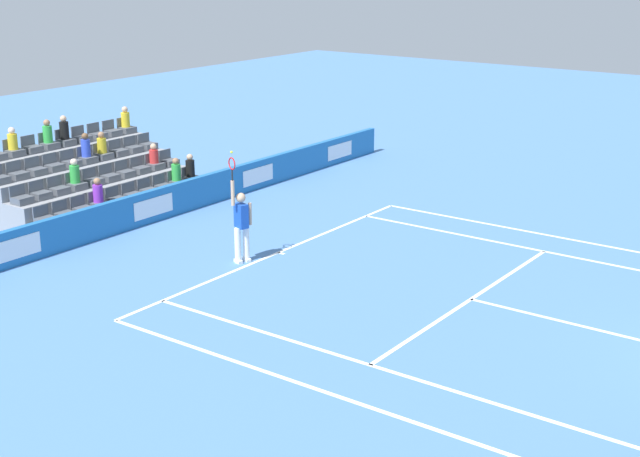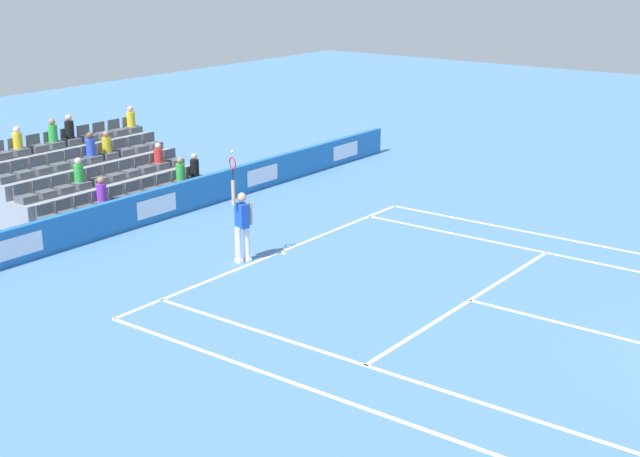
# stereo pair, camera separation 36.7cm
# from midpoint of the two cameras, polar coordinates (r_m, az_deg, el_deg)

# --- Properties ---
(line_baseline) EXTENTS (10.97, 0.10, 0.01)m
(line_baseline) POSITION_cam_midpoint_polar(r_m,az_deg,el_deg) (23.16, -2.13, -1.51)
(line_baseline) COLOR white
(line_baseline) RESTS_ON ground
(line_service) EXTENTS (8.23, 0.10, 0.01)m
(line_service) POSITION_cam_midpoint_polar(r_m,az_deg,el_deg) (20.34, 9.99, -4.49)
(line_service) COLOR white
(line_service) RESTS_ON ground
(line_centre_service) EXTENTS (0.10, 6.40, 0.01)m
(line_centre_service) POSITION_cam_midpoint_polar(r_m,az_deg,el_deg) (19.24, 18.51, -6.46)
(line_centre_service) COLOR white
(line_centre_service) RESTS_ON ground
(line_singles_sideline_left) EXTENTS (0.10, 11.89, 0.01)m
(line_singles_sideline_left) POSITION_cam_midpoint_polar(r_m,az_deg,el_deg) (16.84, 4.82, -9.04)
(line_singles_sideline_left) COLOR white
(line_singles_sideline_left) RESTS_ON ground
(line_singles_sideline_right) EXTENTS (0.10, 11.89, 0.01)m
(line_singles_sideline_right) POSITION_cam_midpoint_polar(r_m,az_deg,el_deg) (23.72, 15.56, -1.70)
(line_singles_sideline_right) COLOR white
(line_singles_sideline_right) RESTS_ON ground
(line_doubles_sideline_left) EXTENTS (0.10, 11.89, 0.01)m
(line_doubles_sideline_left) POSITION_cam_midpoint_polar(r_m,az_deg,el_deg) (15.82, 2.10, -10.82)
(line_doubles_sideline_left) COLOR white
(line_doubles_sideline_left) RESTS_ON ground
(line_doubles_sideline_right) EXTENTS (0.10, 11.89, 0.01)m
(line_doubles_sideline_right) POSITION_cam_midpoint_polar(r_m,az_deg,el_deg) (24.95, 16.75, -0.87)
(line_doubles_sideline_right) COLOR white
(line_doubles_sideline_right) RESTS_ON ground
(line_centre_mark) EXTENTS (0.10, 0.20, 0.01)m
(line_centre_mark) POSITION_cam_midpoint_polar(r_m,az_deg,el_deg) (23.10, -1.94, -1.56)
(line_centre_mark) COLOR white
(line_centre_mark) RESTS_ON ground
(sponsor_barrier) EXTENTS (23.13, 0.22, 0.93)m
(sponsor_barrier) POSITION_cam_midpoint_polar(r_m,az_deg,el_deg) (26.07, -10.06, 1.44)
(sponsor_barrier) COLOR #1E66AD
(sponsor_barrier) RESTS_ON ground
(tennis_player) EXTENTS (0.51, 0.43, 2.85)m
(tennis_player) POSITION_cam_midpoint_polar(r_m,az_deg,el_deg) (22.24, -4.50, 0.32)
(tennis_player) COLOR white
(tennis_player) RESTS_ON ground
(stadium_stand) EXTENTS (6.20, 3.80, 2.61)m
(stadium_stand) POSITION_cam_midpoint_polar(r_m,az_deg,el_deg) (28.19, -14.16, 2.84)
(stadium_stand) COLOR gray
(stadium_stand) RESTS_ON ground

